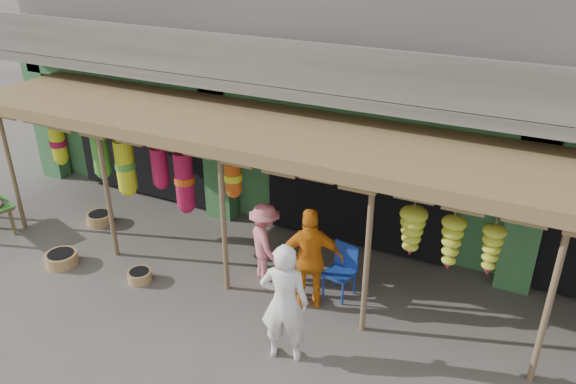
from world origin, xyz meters
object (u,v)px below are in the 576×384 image
at_px(blue_chair, 342,267).
at_px(person_shopper, 265,243).
at_px(person_front, 284,303).
at_px(person_vendor, 311,259).

relative_size(blue_chair, person_shopper, 0.63).
bearing_deg(person_shopper, blue_chair, -132.61).
bearing_deg(blue_chair, person_shopper, -161.43).
relative_size(person_front, person_vendor, 1.06).
height_order(blue_chair, person_shopper, person_shopper).
height_order(blue_chair, person_vendor, person_vendor).
bearing_deg(person_shopper, person_vendor, -159.77).
relative_size(person_vendor, person_shopper, 1.21).
height_order(person_front, person_vendor, person_front).
bearing_deg(blue_chair, person_vendor, -111.86).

